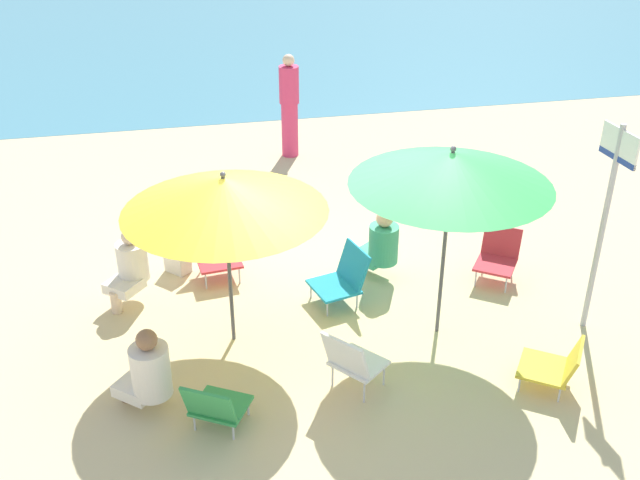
{
  "coord_description": "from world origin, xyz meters",
  "views": [
    {
      "loc": [
        -1.37,
        -6.96,
        4.74
      ],
      "look_at": [
        0.13,
        0.28,
        0.7
      ],
      "focal_mm": 42.04,
      "sensor_mm": 36.0,
      "label": 1
    }
  ],
  "objects_px": {
    "beach_chair_b": "(555,365)",
    "beach_bag": "(177,258)",
    "beach_chair_e": "(498,255)",
    "beach_chair_f": "(216,249)",
    "person_c": "(289,106)",
    "person_d": "(147,372)",
    "beach_chair_c": "(215,406)",
    "warning_sign": "(608,201)",
    "umbrella_yellow": "(224,194)",
    "person_a": "(380,245)",
    "person_b": "(130,266)",
    "beach_chair_a": "(343,277)",
    "beach_chair_d": "(352,360)",
    "umbrella_green": "(451,169)"
  },
  "relations": [
    {
      "from": "beach_chair_e",
      "to": "beach_bag",
      "type": "height_order",
      "value": "beach_chair_e"
    },
    {
      "from": "person_b",
      "to": "beach_chair_a",
      "type": "bearing_deg",
      "value": 117.64
    },
    {
      "from": "beach_chair_f",
      "to": "person_d",
      "type": "bearing_deg",
      "value": -25.49
    },
    {
      "from": "person_d",
      "to": "warning_sign",
      "type": "relative_size",
      "value": 0.4
    },
    {
      "from": "person_d",
      "to": "beach_chair_e",
      "type": "bearing_deg",
      "value": -118.7
    },
    {
      "from": "beach_chair_c",
      "to": "warning_sign",
      "type": "relative_size",
      "value": 0.29
    },
    {
      "from": "umbrella_green",
      "to": "beach_chair_f",
      "type": "distance_m",
      "value": 3.19
    },
    {
      "from": "beach_chair_b",
      "to": "beach_bag",
      "type": "bearing_deg",
      "value": -5.7
    },
    {
      "from": "beach_chair_e",
      "to": "warning_sign",
      "type": "height_order",
      "value": "warning_sign"
    },
    {
      "from": "person_d",
      "to": "warning_sign",
      "type": "height_order",
      "value": "warning_sign"
    },
    {
      "from": "beach_chair_d",
      "to": "beach_chair_f",
      "type": "height_order",
      "value": "beach_chair_d"
    },
    {
      "from": "beach_chair_b",
      "to": "beach_chair_c",
      "type": "height_order",
      "value": "beach_chair_c"
    },
    {
      "from": "person_a",
      "to": "person_c",
      "type": "bearing_deg",
      "value": -30.62
    },
    {
      "from": "beach_chair_b",
      "to": "person_a",
      "type": "xyz_separation_m",
      "value": [
        -1.09,
        2.31,
        0.19
      ]
    },
    {
      "from": "umbrella_green",
      "to": "beach_bag",
      "type": "distance_m",
      "value": 3.68
    },
    {
      "from": "umbrella_green",
      "to": "beach_chair_e",
      "type": "relative_size",
      "value": 2.92
    },
    {
      "from": "umbrella_yellow",
      "to": "beach_chair_a",
      "type": "bearing_deg",
      "value": 20.69
    },
    {
      "from": "beach_chair_d",
      "to": "person_a",
      "type": "distance_m",
      "value": 2.15
    },
    {
      "from": "umbrella_yellow",
      "to": "person_c",
      "type": "height_order",
      "value": "umbrella_yellow"
    },
    {
      "from": "beach_chair_b",
      "to": "person_c",
      "type": "relative_size",
      "value": 0.43
    },
    {
      "from": "beach_chair_e",
      "to": "person_a",
      "type": "relative_size",
      "value": 0.8
    },
    {
      "from": "person_c",
      "to": "beach_chair_e",
      "type": "bearing_deg",
      "value": -174.26
    },
    {
      "from": "umbrella_yellow",
      "to": "beach_chair_b",
      "type": "bearing_deg",
      "value": -25.74
    },
    {
      "from": "beach_chair_f",
      "to": "person_c",
      "type": "bearing_deg",
      "value": 150.59
    },
    {
      "from": "beach_chair_b",
      "to": "person_c",
      "type": "bearing_deg",
      "value": -42.21
    },
    {
      "from": "beach_chair_e",
      "to": "beach_chair_f",
      "type": "distance_m",
      "value": 3.37
    },
    {
      "from": "umbrella_green",
      "to": "beach_chair_e",
      "type": "bearing_deg",
      "value": 40.42
    },
    {
      "from": "person_a",
      "to": "person_d",
      "type": "bearing_deg",
      "value": 88.32
    },
    {
      "from": "beach_chair_f",
      "to": "beach_chair_e",
      "type": "bearing_deg",
      "value": 70.07
    },
    {
      "from": "umbrella_yellow",
      "to": "person_b",
      "type": "relative_size",
      "value": 2.27
    },
    {
      "from": "beach_chair_b",
      "to": "beach_bag",
      "type": "height_order",
      "value": "beach_chair_b"
    },
    {
      "from": "umbrella_green",
      "to": "warning_sign",
      "type": "xyz_separation_m",
      "value": [
        1.6,
        -0.22,
        -0.39
      ]
    },
    {
      "from": "umbrella_yellow",
      "to": "beach_chair_d",
      "type": "distance_m",
      "value": 1.99
    },
    {
      "from": "umbrella_yellow",
      "to": "beach_chair_b",
      "type": "xyz_separation_m",
      "value": [
        2.94,
        -1.42,
        -1.43
      ]
    },
    {
      "from": "beach_chair_a",
      "to": "person_d",
      "type": "bearing_deg",
      "value": 19.06
    },
    {
      "from": "person_a",
      "to": "person_b",
      "type": "relative_size",
      "value": 1.02
    },
    {
      "from": "beach_chair_a",
      "to": "beach_bag",
      "type": "relative_size",
      "value": 1.9
    },
    {
      "from": "beach_chair_f",
      "to": "warning_sign",
      "type": "xyz_separation_m",
      "value": [
        3.82,
        -1.92,
        1.17
      ]
    },
    {
      "from": "beach_chair_b",
      "to": "beach_chair_c",
      "type": "relative_size",
      "value": 1.08
    },
    {
      "from": "beach_chair_a",
      "to": "beach_chair_c",
      "type": "height_order",
      "value": "beach_chair_a"
    },
    {
      "from": "beach_chair_c",
      "to": "person_d",
      "type": "xyz_separation_m",
      "value": [
        -0.57,
        0.39,
        0.16
      ]
    },
    {
      "from": "umbrella_yellow",
      "to": "beach_chair_c",
      "type": "height_order",
      "value": "umbrella_yellow"
    },
    {
      "from": "umbrella_green",
      "to": "beach_chair_b",
      "type": "distance_m",
      "value": 2.13
    },
    {
      "from": "beach_chair_c",
      "to": "beach_chair_d",
      "type": "distance_m",
      "value": 1.34
    },
    {
      "from": "beach_chair_f",
      "to": "person_b",
      "type": "height_order",
      "value": "person_b"
    },
    {
      "from": "beach_chair_e",
      "to": "beach_chair_f",
      "type": "xyz_separation_m",
      "value": [
        -3.28,
        0.78,
        0.03
      ]
    },
    {
      "from": "person_c",
      "to": "beach_bag",
      "type": "distance_m",
      "value": 4.02
    },
    {
      "from": "umbrella_yellow",
      "to": "beach_chair_c",
      "type": "xyz_separation_m",
      "value": [
        -0.29,
        -1.36,
        -1.41
      ]
    },
    {
      "from": "umbrella_green",
      "to": "person_c",
      "type": "relative_size",
      "value": 1.26
    },
    {
      "from": "person_c",
      "to": "beach_chair_b",
      "type": "bearing_deg",
      "value": 176.66
    }
  ]
}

